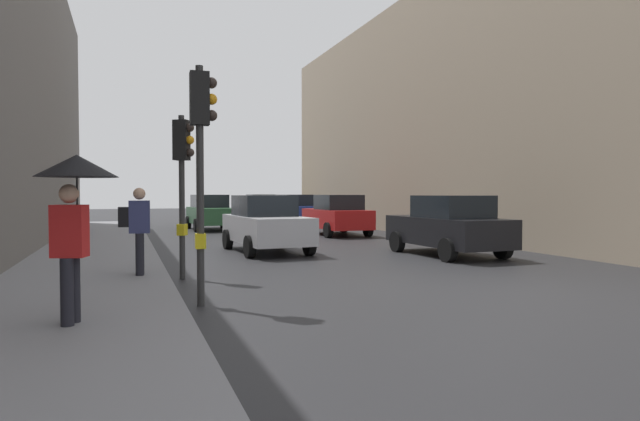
{
  "coord_description": "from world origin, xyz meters",
  "views": [
    {
      "loc": [
        -6.36,
        -8.54,
        1.81
      ],
      "look_at": [
        0.4,
        10.0,
        1.19
      ],
      "focal_mm": 30.24,
      "sensor_mm": 36.0,
      "label": 1
    }
  ],
  "objects_px": {
    "traffic_light_near_right": "(183,166)",
    "car_blue_van": "(293,210)",
    "car_silver_hatchback": "(266,224)",
    "pedestrian_with_grey_backpack": "(137,226)",
    "car_red_sedan": "(337,215)",
    "car_yellow_taxi": "(260,207)",
    "car_green_estate": "(210,212)",
    "car_dark_suv": "(448,226)",
    "pedestrian_with_umbrella": "(75,191)",
    "traffic_light_near_left": "(201,141)"
  },
  "relations": [
    {
      "from": "traffic_light_near_right",
      "to": "car_blue_van",
      "type": "bearing_deg",
      "value": 66.16
    },
    {
      "from": "car_silver_hatchback",
      "to": "pedestrian_with_grey_backpack",
      "type": "height_order",
      "value": "pedestrian_with_grey_backpack"
    },
    {
      "from": "car_red_sedan",
      "to": "pedestrian_with_grey_backpack",
      "type": "relative_size",
      "value": 2.37
    },
    {
      "from": "car_silver_hatchback",
      "to": "pedestrian_with_grey_backpack",
      "type": "xyz_separation_m",
      "value": [
        -3.89,
        -4.79,
        0.29
      ]
    },
    {
      "from": "car_yellow_taxi",
      "to": "car_silver_hatchback",
      "type": "bearing_deg",
      "value": -103.16
    },
    {
      "from": "car_red_sedan",
      "to": "car_green_estate",
      "type": "distance_m",
      "value": 7.16
    },
    {
      "from": "car_dark_suv",
      "to": "car_red_sedan",
      "type": "bearing_deg",
      "value": 91.1
    },
    {
      "from": "car_dark_suv",
      "to": "car_green_estate",
      "type": "xyz_separation_m",
      "value": [
        -4.85,
        13.78,
        0.0
      ]
    },
    {
      "from": "pedestrian_with_umbrella",
      "to": "car_dark_suv",
      "type": "bearing_deg",
      "value": 32.59
    },
    {
      "from": "car_green_estate",
      "to": "car_silver_hatchback",
      "type": "xyz_separation_m",
      "value": [
        0.08,
        -10.96,
        0.0
      ]
    },
    {
      "from": "pedestrian_with_umbrella",
      "to": "pedestrian_with_grey_backpack",
      "type": "relative_size",
      "value": 1.21
    },
    {
      "from": "traffic_light_near_left",
      "to": "pedestrian_with_umbrella",
      "type": "distance_m",
      "value": 2.35
    },
    {
      "from": "traffic_light_near_right",
      "to": "pedestrian_with_grey_backpack",
      "type": "distance_m",
      "value": 1.54
    },
    {
      "from": "traffic_light_near_left",
      "to": "car_dark_suv",
      "type": "distance_m",
      "value": 9.23
    },
    {
      "from": "car_green_estate",
      "to": "pedestrian_with_grey_backpack",
      "type": "bearing_deg",
      "value": -103.6
    },
    {
      "from": "traffic_light_near_right",
      "to": "car_green_estate",
      "type": "height_order",
      "value": "traffic_light_near_right"
    },
    {
      "from": "car_silver_hatchback",
      "to": "pedestrian_with_grey_backpack",
      "type": "distance_m",
      "value": 6.17
    },
    {
      "from": "traffic_light_near_left",
      "to": "car_blue_van",
      "type": "relative_size",
      "value": 0.89
    },
    {
      "from": "traffic_light_near_right",
      "to": "car_yellow_taxi",
      "type": "bearing_deg",
      "value": 72.79
    },
    {
      "from": "pedestrian_with_grey_backpack",
      "to": "traffic_light_near_left",
      "type": "bearing_deg",
      "value": -71.47
    },
    {
      "from": "traffic_light_near_right",
      "to": "pedestrian_with_umbrella",
      "type": "distance_m",
      "value": 4.61
    },
    {
      "from": "traffic_light_near_left",
      "to": "pedestrian_with_grey_backpack",
      "type": "distance_m",
      "value": 3.27
    },
    {
      "from": "car_yellow_taxi",
      "to": "pedestrian_with_grey_backpack",
      "type": "distance_m",
      "value": 26.34
    },
    {
      "from": "car_red_sedan",
      "to": "pedestrian_with_grey_backpack",
      "type": "xyz_separation_m",
      "value": [
        -8.5,
        -10.34,
        0.29
      ]
    },
    {
      "from": "car_green_estate",
      "to": "car_blue_van",
      "type": "relative_size",
      "value": 0.99
    },
    {
      "from": "car_blue_van",
      "to": "pedestrian_with_grey_backpack",
      "type": "bearing_deg",
      "value": -116.07
    },
    {
      "from": "pedestrian_with_grey_backpack",
      "to": "car_red_sedan",
      "type": "bearing_deg",
      "value": 50.58
    },
    {
      "from": "pedestrian_with_grey_backpack",
      "to": "car_silver_hatchback",
      "type": "bearing_deg",
      "value": 50.9
    },
    {
      "from": "car_silver_hatchback",
      "to": "car_yellow_taxi",
      "type": "bearing_deg",
      "value": 76.84
    },
    {
      "from": "traffic_light_near_left",
      "to": "car_silver_hatchback",
      "type": "xyz_separation_m",
      "value": [
        2.96,
        7.54,
        -1.77
      ]
    },
    {
      "from": "traffic_light_near_right",
      "to": "car_silver_hatchback",
      "type": "bearing_deg",
      "value": 57.47
    },
    {
      "from": "traffic_light_near_right",
      "to": "car_dark_suv",
      "type": "xyz_separation_m",
      "value": [
        7.74,
        1.83,
        -1.51
      ]
    },
    {
      "from": "traffic_light_near_left",
      "to": "pedestrian_with_grey_backpack",
      "type": "bearing_deg",
      "value": 108.53
    },
    {
      "from": "traffic_light_near_right",
      "to": "car_silver_hatchback",
      "type": "relative_size",
      "value": 0.81
    },
    {
      "from": "car_red_sedan",
      "to": "pedestrian_with_grey_backpack",
      "type": "height_order",
      "value": "pedestrian_with_grey_backpack"
    },
    {
      "from": "car_yellow_taxi",
      "to": "car_blue_van",
      "type": "relative_size",
      "value": 0.98
    },
    {
      "from": "car_yellow_taxi",
      "to": "pedestrian_with_grey_backpack",
      "type": "xyz_separation_m",
      "value": [
        -8.59,
        -24.9,
        0.29
      ]
    },
    {
      "from": "car_dark_suv",
      "to": "car_silver_hatchback",
      "type": "relative_size",
      "value": 0.99
    },
    {
      "from": "traffic_light_near_left",
      "to": "car_red_sedan",
      "type": "distance_m",
      "value": 15.23
    },
    {
      "from": "car_red_sedan",
      "to": "car_blue_van",
      "type": "relative_size",
      "value": 0.97
    },
    {
      "from": "car_green_estate",
      "to": "car_silver_hatchback",
      "type": "bearing_deg",
      "value": -89.59
    },
    {
      "from": "pedestrian_with_umbrella",
      "to": "car_blue_van",
      "type": "bearing_deg",
      "value": 66.42
    },
    {
      "from": "traffic_light_near_left",
      "to": "car_silver_hatchback",
      "type": "relative_size",
      "value": 0.9
    },
    {
      "from": "traffic_light_near_left",
      "to": "traffic_light_near_right",
      "type": "height_order",
      "value": "traffic_light_near_left"
    },
    {
      "from": "pedestrian_with_grey_backpack",
      "to": "car_dark_suv",
      "type": "bearing_deg",
      "value": 12.8
    },
    {
      "from": "car_yellow_taxi",
      "to": "pedestrian_with_umbrella",
      "type": "bearing_deg",
      "value": -108.0
    },
    {
      "from": "car_red_sedan",
      "to": "car_blue_van",
      "type": "distance_m",
      "value": 7.86
    },
    {
      "from": "traffic_light_near_right",
      "to": "car_silver_hatchback",
      "type": "height_order",
      "value": "traffic_light_near_right"
    },
    {
      "from": "car_blue_van",
      "to": "car_dark_suv",
      "type": "bearing_deg",
      "value": -90.84
    },
    {
      "from": "traffic_light_near_right",
      "to": "car_green_estate",
      "type": "bearing_deg",
      "value": 79.52
    }
  ]
}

